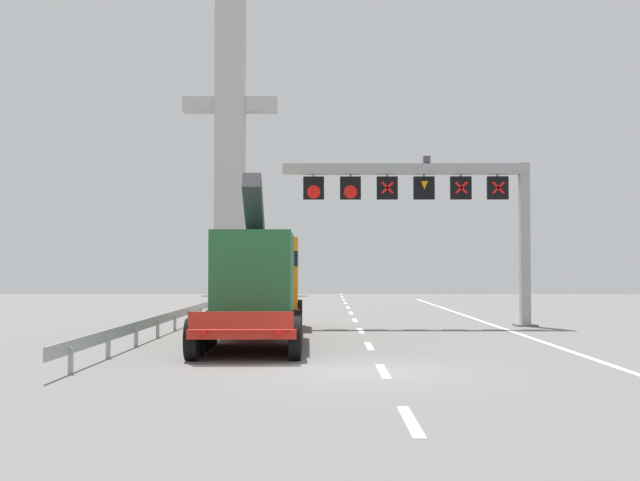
{
  "coord_description": "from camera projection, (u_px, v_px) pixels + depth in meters",
  "views": [
    {
      "loc": [
        -0.89,
        -18.63,
        2.42
      ],
      "look_at": [
        -1.12,
        10.89,
        3.45
      ],
      "focal_mm": 44.57,
      "sensor_mm": 36.0,
      "label": 1
    }
  ],
  "objects": [
    {
      "name": "ground",
      "position": [
        364.0,
        372.0,
        18.52
      ],
      "size": [
        112.0,
        112.0,
        0.0
      ],
      "primitive_type": "plane",
      "color": "slate"
    },
    {
      "name": "lane_markings",
      "position": [
        351.0,
        313.0,
        42.73
      ],
      "size": [
        0.2,
        63.05,
        0.01
      ],
      "color": "silver",
      "rests_on": "ground"
    },
    {
      "name": "edge_line_right",
      "position": [
        511.0,
        331.0,
        30.47
      ],
      "size": [
        0.2,
        63.0,
        0.01
      ],
      "primitive_type": "cube",
      "color": "silver",
      "rests_on": "ground"
    },
    {
      "name": "overhead_lane_gantry",
      "position": [
        436.0,
        195.0,
        33.43
      ],
      "size": [
        10.63,
        0.9,
        7.15
      ],
      "color": "#9EA0A5",
      "rests_on": "ground"
    },
    {
      "name": "heavy_haul_truck_red",
      "position": [
        260.0,
        280.0,
        28.25
      ],
      "size": [
        3.29,
        14.11,
        5.3
      ],
      "color": "red",
      "rests_on": "ground"
    },
    {
      "name": "guardrail_left",
      "position": [
        181.0,
        314.0,
        32.21
      ],
      "size": [
        0.13,
        31.24,
        0.76
      ],
      "color": "#999EA3",
      "rests_on": "ground"
    },
    {
      "name": "bridge_pylon_distant",
      "position": [
        230.0,
        137.0,
        76.3
      ],
      "size": [
        9.0,
        2.0,
        29.27
      ],
      "color": "#B7B7B2",
      "rests_on": "ground"
    }
  ]
}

